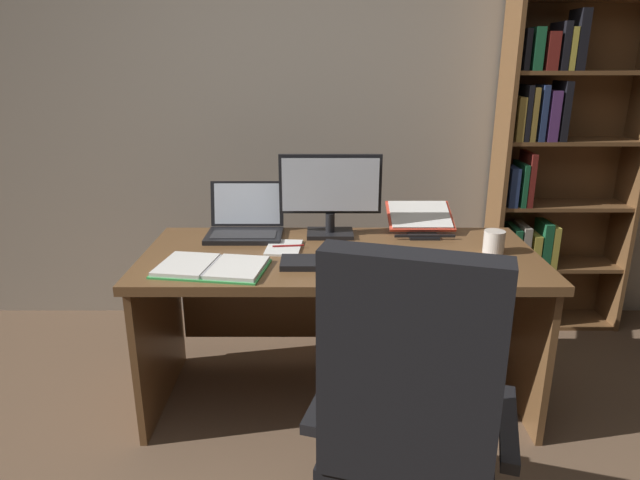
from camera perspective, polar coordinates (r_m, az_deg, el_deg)
The scene contains 13 objects.
wall_back at distance 3.31m, azimuth 1.55°, elevation 15.84°, with size 5.63×0.12×2.82m, color #A89E8E.
desk at distance 2.57m, azimuth 2.17°, elevation -4.85°, with size 1.72×0.77×0.73m.
bookshelf at distance 3.39m, azimuth 23.05°, elevation 8.83°, with size 0.77×0.27×2.21m.
office_chair at distance 1.76m, azimuth 9.22°, elevation -19.81°, with size 0.69×0.61×1.09m.
monitor at distance 2.62m, azimuth 1.26°, elevation 4.61°, with size 0.48×0.16×0.39m.
laptop at distance 2.68m, azimuth -7.49°, elevation 1.58°, with size 0.36×0.29×0.24m.
keyboard at distance 2.28m, azimuth 1.41°, elevation -2.34°, with size 0.42×0.15×0.02m, color black.
computer_mouse at distance 2.30m, azimuth 8.91°, elevation -2.13°, with size 0.06×0.10×0.04m, color black.
reading_stand_with_book at distance 2.76m, azimuth 10.47°, elevation 2.19°, with size 0.32×0.29×0.12m.
open_binder at distance 2.27m, azimuth -10.87°, elevation -2.73°, with size 0.47×0.33×0.02m.
notepad at distance 2.48m, azimuth -3.55°, elevation -0.78°, with size 0.15×0.21×0.01m, color silver.
pen at distance 2.48m, azimuth -3.09°, elevation -0.59°, with size 0.01×0.01×0.14m, color maroon.
coffee_mug at distance 2.53m, azimuth 17.64°, elevation -0.19°, with size 0.09×0.09×0.10m, color silver.
Camera 1 is at (-0.07, -1.22, 1.54)m, focal length 31.12 mm.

